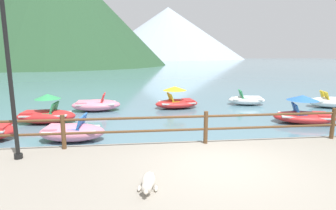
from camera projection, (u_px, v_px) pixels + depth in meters
name	position (u px, v px, depth m)	size (l,w,h in m)	color
ground_plane	(148.00, 71.00, 45.61)	(200.00, 200.00, 0.00)	slate
dock_railing	(206.00, 124.00, 7.91)	(23.92, 0.12, 0.95)	brown
lamp_post	(7.00, 45.00, 6.34)	(0.28, 0.28, 4.63)	black
dog_resting	(148.00, 182.00, 5.34)	(0.41, 1.07, 0.26)	beige
pedal_boat_0	(96.00, 105.00, 14.45)	(2.51, 1.40, 0.90)	pink
pedal_boat_1	(331.00, 102.00, 15.33)	(2.58, 1.77, 0.90)	white
pedal_boat_2	(247.00, 100.00, 16.09)	(2.28, 1.53, 0.86)	white
pedal_boat_3	(177.00, 101.00, 15.12)	(2.54, 1.65, 1.20)	red
pedal_boat_4	(304.00, 114.00, 11.87)	(2.84, 2.10, 1.21)	red
pedal_boat_6	(72.00, 132.00, 9.48)	(2.32, 1.36, 0.90)	pink
pedal_boat_7	(46.00, 114.00, 11.84)	(2.51, 1.23, 1.28)	red
cliff_headland	(61.00, 11.00, 68.02)	(55.17, 55.17, 28.13)	#284C2D
distant_peak	(168.00, 33.00, 135.71)	(74.65, 74.65, 24.86)	#9EADBC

